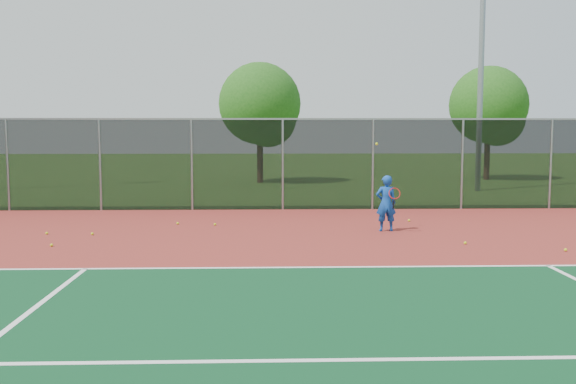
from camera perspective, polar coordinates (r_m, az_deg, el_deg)
name	(u,v)px	position (r m, az deg, el deg)	size (l,w,h in m)	color
ground	(503,312)	(10.20, 18.60, -10.04)	(120.00, 120.00, 0.00)	#33611B
court_apron	(463,279)	(12.03, 15.26, -7.50)	(30.00, 20.00, 0.02)	maroon
fence_back	(373,163)	(21.51, 7.55, 2.57)	(30.00, 0.06, 3.03)	black
tennis_player	(386,203)	(17.00, 8.71, -0.98)	(0.59, 0.60, 2.32)	#1145A3
practice_ball_0	(566,250)	(15.39, 23.45, -4.74)	(0.07, 0.07, 0.07)	#C5D919
practice_ball_1	(47,233)	(17.45, -20.65, -3.45)	(0.07, 0.07, 0.07)	#C5D919
practice_ball_3	(465,243)	(15.53, 15.48, -4.38)	(0.07, 0.07, 0.07)	#C5D919
practice_ball_4	(52,245)	(15.64, -20.28, -4.46)	(0.07, 0.07, 0.07)	#C5D919
practice_ball_5	(215,224)	(17.94, -6.51, -2.87)	(0.07, 0.07, 0.07)	#C5D919
practice_ball_6	(409,220)	(18.91, 10.71, -2.50)	(0.07, 0.07, 0.07)	#C5D919
practice_ball_7	(178,223)	(18.29, -9.78, -2.76)	(0.07, 0.07, 0.07)	#C5D919
practice_ball_8	(92,234)	(16.98, -17.00, -3.57)	(0.07, 0.07, 0.07)	#C5D919
floodlight_n	(482,32)	(29.38, 16.87, 13.48)	(0.90, 0.40, 12.09)	gray
tree_back_left	(262,107)	(31.98, -2.35, 7.53)	(4.07, 4.07, 5.97)	#362013
tree_back_mid	(491,108)	(35.58, 17.57, 7.10)	(4.08, 4.08, 5.99)	#362013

